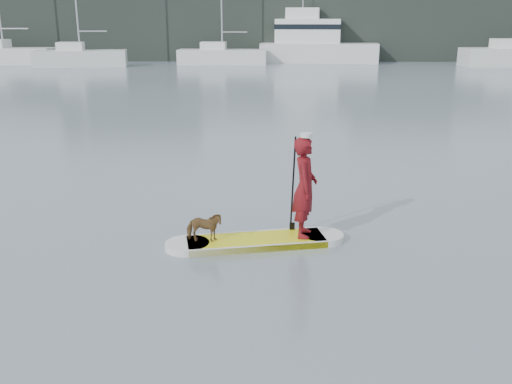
{
  "coord_description": "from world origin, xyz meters",
  "views": [
    {
      "loc": [
        3.81,
        -5.76,
        3.96
      ],
      "look_at": [
        3.67,
        3.93,
        1.0
      ],
      "focal_mm": 40.0,
      "sensor_mm": 36.0,
      "label": 1
    }
  ],
  "objects_px": {
    "paddler": "(305,187)",
    "sailboat_c": "(80,57)",
    "dog": "(204,227)",
    "paddleboard": "(256,241)",
    "motor_yacht_a": "(314,42)",
    "sailboat_b": "(3,54)",
    "sailboat_d": "(222,55)"
  },
  "relations": [
    {
      "from": "paddleboard",
      "to": "motor_yacht_a",
      "type": "bearing_deg",
      "value": 73.22
    },
    {
      "from": "paddler",
      "to": "motor_yacht_a",
      "type": "distance_m",
      "value": 44.92
    },
    {
      "from": "paddleboard",
      "to": "paddler",
      "type": "relative_size",
      "value": 1.77
    },
    {
      "from": "paddler",
      "to": "sailboat_b",
      "type": "height_order",
      "value": "sailboat_b"
    },
    {
      "from": "sailboat_c",
      "to": "sailboat_d",
      "type": "distance_m",
      "value": 12.19
    },
    {
      "from": "paddler",
      "to": "sailboat_d",
      "type": "bearing_deg",
      "value": 11.84
    },
    {
      "from": "paddler",
      "to": "sailboat_c",
      "type": "bearing_deg",
      "value": 28.25
    },
    {
      "from": "dog",
      "to": "sailboat_d",
      "type": "height_order",
      "value": "sailboat_d"
    },
    {
      "from": "dog",
      "to": "sailboat_b",
      "type": "distance_m",
      "value": 48.09
    },
    {
      "from": "paddler",
      "to": "sailboat_d",
      "type": "distance_m",
      "value": 42.6
    },
    {
      "from": "paddler",
      "to": "sailboat_b",
      "type": "bearing_deg",
      "value": 35.44
    },
    {
      "from": "sailboat_c",
      "to": "motor_yacht_a",
      "type": "relative_size",
      "value": 0.98
    },
    {
      "from": "dog",
      "to": "motor_yacht_a",
      "type": "bearing_deg",
      "value": -5.3
    },
    {
      "from": "dog",
      "to": "motor_yacht_a",
      "type": "relative_size",
      "value": 0.06
    },
    {
      "from": "paddler",
      "to": "sailboat_c",
      "type": "distance_m",
      "value": 42.83
    },
    {
      "from": "paddleboard",
      "to": "dog",
      "type": "height_order",
      "value": "dog"
    },
    {
      "from": "paddleboard",
      "to": "sailboat_b",
      "type": "distance_m",
      "value": 48.38
    },
    {
      "from": "paddleboard",
      "to": "sailboat_b",
      "type": "bearing_deg",
      "value": 108.03
    },
    {
      "from": "sailboat_b",
      "to": "motor_yacht_a",
      "type": "height_order",
      "value": "sailboat_b"
    },
    {
      "from": "dog",
      "to": "sailboat_d",
      "type": "distance_m",
      "value": 42.79
    },
    {
      "from": "sailboat_c",
      "to": "sailboat_b",
      "type": "bearing_deg",
      "value": 151.28
    },
    {
      "from": "dog",
      "to": "sailboat_c",
      "type": "distance_m",
      "value": 42.49
    },
    {
      "from": "sailboat_b",
      "to": "motor_yacht_a",
      "type": "bearing_deg",
      "value": 7.18
    },
    {
      "from": "dog",
      "to": "sailboat_d",
      "type": "relative_size",
      "value": 0.06
    },
    {
      "from": "paddler",
      "to": "dog",
      "type": "bearing_deg",
      "value": 106.41
    },
    {
      "from": "paddler",
      "to": "dog",
      "type": "xyz_separation_m",
      "value": [
        -1.8,
        -0.34,
        -0.65
      ]
    },
    {
      "from": "sailboat_b",
      "to": "sailboat_c",
      "type": "relative_size",
      "value": 1.21
    },
    {
      "from": "sailboat_c",
      "to": "sailboat_d",
      "type": "xyz_separation_m",
      "value": [
        11.87,
        2.81,
        0.02
      ]
    },
    {
      "from": "motor_yacht_a",
      "to": "dog",
      "type": "bearing_deg",
      "value": -89.4
    },
    {
      "from": "dog",
      "to": "sailboat_b",
      "type": "height_order",
      "value": "sailboat_b"
    },
    {
      "from": "paddleboard",
      "to": "motor_yacht_a",
      "type": "relative_size",
      "value": 0.29
    },
    {
      "from": "paddleboard",
      "to": "motor_yacht_a",
      "type": "xyz_separation_m",
      "value": [
        4.74,
        44.91,
        1.76
      ]
    }
  ]
}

